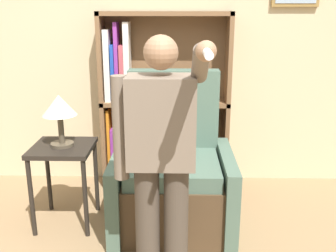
% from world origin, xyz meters
% --- Properties ---
extents(wall_back, '(8.00, 0.11, 2.80)m').
position_xyz_m(wall_back, '(0.01, 2.03, 1.41)').
color(wall_back, beige).
rests_on(wall_back, ground_plane).
extents(bookcase, '(1.23, 0.28, 1.69)m').
position_xyz_m(bookcase, '(0.07, 1.87, 0.84)').
color(bookcase, brown).
rests_on(bookcase, ground_plane).
extents(armchair, '(0.95, 0.85, 1.23)m').
position_xyz_m(armchair, '(0.30, 1.11, 0.39)').
color(armchair, '#4C3823').
rests_on(armchair, ground_plane).
extents(person_standing, '(0.54, 0.78, 1.59)m').
position_xyz_m(person_standing, '(0.23, 0.30, 0.89)').
color(person_standing, '#473D33').
rests_on(person_standing, ground_plane).
extents(side_table, '(0.47, 0.47, 0.67)m').
position_xyz_m(side_table, '(-0.58, 1.07, 0.56)').
color(side_table, black).
rests_on(side_table, ground_plane).
extents(table_lamp, '(0.26, 0.26, 0.41)m').
position_xyz_m(table_lamp, '(-0.58, 1.07, 0.98)').
color(table_lamp, '#4C4233').
rests_on(table_lamp, side_table).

